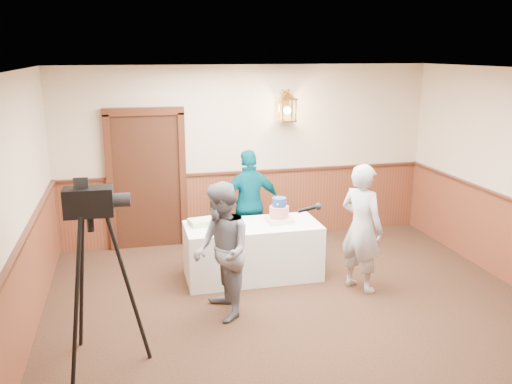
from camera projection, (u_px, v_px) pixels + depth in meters
ground at (321, 344)px, 5.71m from camera, size 7.00×7.00×0.00m
room_shell at (305, 195)px, 5.74m from camera, size 6.02×7.02×2.81m
display_table at (253, 251)px, 7.34m from camera, size 1.80×0.80×0.75m
tiered_cake at (279, 212)px, 7.32m from camera, size 0.34×0.34×0.34m
sheet_cake_yellow at (225, 227)px, 7.03m from camera, size 0.45×0.40×0.08m
sheet_cake_green at (202, 222)px, 7.21m from camera, size 0.37×0.32×0.08m
interviewer at (222, 252)px, 6.14m from camera, size 1.51×0.83×1.59m
baker at (362, 228)px, 6.85m from camera, size 0.65×0.72×1.66m
assistant_p at (250, 204)px, 7.98m from camera, size 0.98×0.48×1.62m
tv_camera_rig at (96, 288)px, 5.16m from camera, size 0.70×0.66×1.80m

